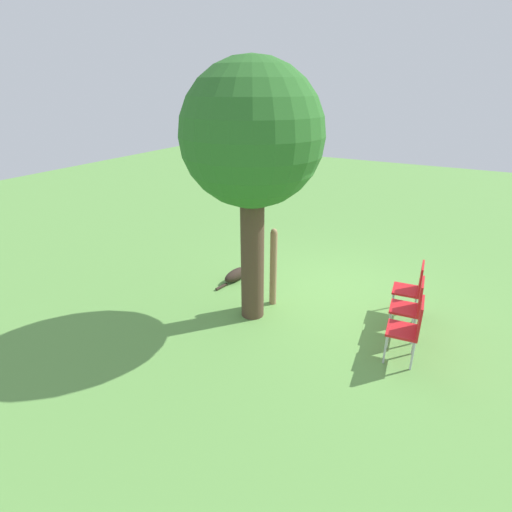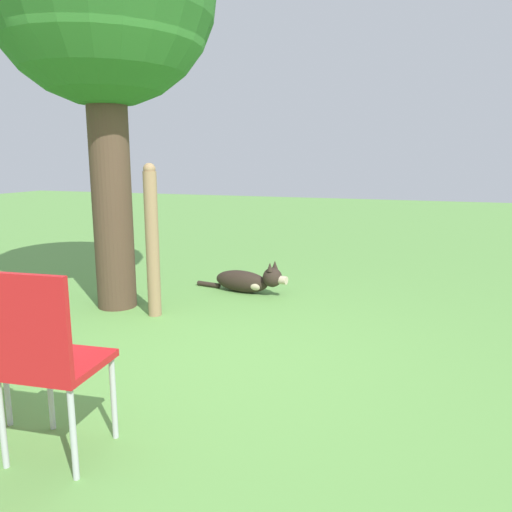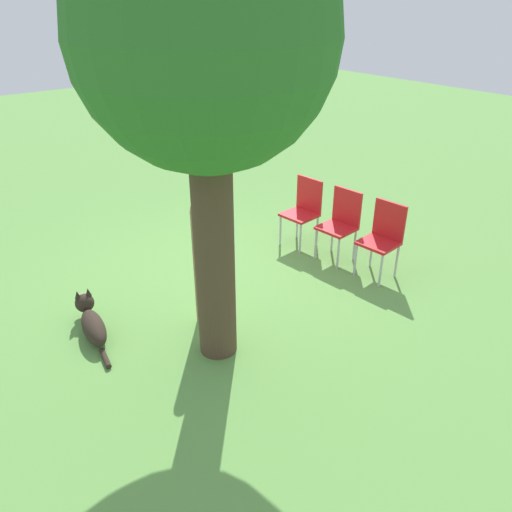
# 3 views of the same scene
# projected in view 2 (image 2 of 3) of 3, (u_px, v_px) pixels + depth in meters

# --- Properties ---
(ground_plane) EXTENTS (30.00, 30.00, 0.00)m
(ground_plane) POSITION_uv_depth(u_px,v_px,m) (174.00, 347.00, 3.93)
(ground_plane) COLOR #609947
(dog) EXTENTS (0.35, 1.13, 0.38)m
(dog) POSITION_uv_depth(u_px,v_px,m) (249.00, 281.00, 5.47)
(dog) COLOR #2D231C
(dog) RESTS_ON ground_plane
(fence_post) EXTENTS (0.12, 0.12, 1.42)m
(fence_post) POSITION_uv_depth(u_px,v_px,m) (152.00, 240.00, 4.58)
(fence_post) COLOR #937551
(fence_post) RESTS_ON ground_plane
(red_chair_0) EXTENTS (0.46, 0.48, 0.97)m
(red_chair_0) POSITION_uv_depth(u_px,v_px,m) (44.00, 353.00, 2.33)
(red_chair_0) COLOR red
(red_chair_0) RESTS_ON ground_plane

